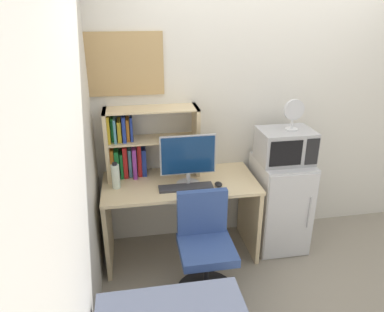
{
  "coord_description": "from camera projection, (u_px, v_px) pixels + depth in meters",
  "views": [
    {
      "loc": [
        -1.26,
        -3.17,
        2.2
      ],
      "look_at": [
        -0.78,
        -0.36,
        1.0
      ],
      "focal_mm": 34.13,
      "sensor_mm": 36.0,
      "label": 1
    }
  ],
  "objects": [
    {
      "name": "wall_back",
      "position": [
        305.0,
        105.0,
        3.51
      ],
      "size": [
        6.4,
        0.04,
        2.6
      ],
      "primitive_type": "cube",
      "color": "silver",
      "rests_on": "ground_plane"
    },
    {
      "name": "wall_left",
      "position": [
        61.0,
        210.0,
        1.72
      ],
      "size": [
        0.04,
        4.4,
        2.6
      ],
      "primitive_type": "cube",
      "color": "silver",
      "rests_on": "ground_plane"
    },
    {
      "name": "desk",
      "position": [
        180.0,
        204.0,
        3.29
      ],
      "size": [
        1.35,
        0.65,
        0.75
      ],
      "color": "beige",
      "rests_on": "ground_plane"
    },
    {
      "name": "hutch_bookshelf",
      "position": [
        137.0,
        144.0,
        3.22
      ],
      "size": [
        0.82,
        0.26,
        0.62
      ],
      "color": "beige",
      "rests_on": "desk"
    },
    {
      "name": "monitor",
      "position": [
        188.0,
        158.0,
        3.06
      ],
      "size": [
        0.47,
        0.2,
        0.45
      ],
      "color": "#B7B7BC",
      "rests_on": "desk"
    },
    {
      "name": "keyboard",
      "position": [
        186.0,
        187.0,
        3.08
      ],
      "size": [
        0.46,
        0.12,
        0.02
      ],
      "primitive_type": "cube",
      "color": "#333338",
      "rests_on": "desk"
    },
    {
      "name": "computer_mouse",
      "position": [
        218.0,
        184.0,
        3.12
      ],
      "size": [
        0.06,
        0.09,
        0.03
      ],
      "primitive_type": "ellipsoid",
      "color": "black",
      "rests_on": "desk"
    },
    {
      "name": "water_bottle",
      "position": [
        116.0,
        176.0,
        3.06
      ],
      "size": [
        0.07,
        0.07,
        0.23
      ],
      "color": "silver",
      "rests_on": "desk"
    },
    {
      "name": "mini_fridge",
      "position": [
        279.0,
        203.0,
        3.48
      ],
      "size": [
        0.47,
        0.55,
        0.88
      ],
      "color": "silver",
      "rests_on": "ground_plane"
    },
    {
      "name": "microwave",
      "position": [
        285.0,
        146.0,
        3.26
      ],
      "size": [
        0.48,
        0.36,
        0.3
      ],
      "color": "#ADADB2",
      "rests_on": "mini_fridge"
    },
    {
      "name": "desk_fan",
      "position": [
        294.0,
        113.0,
        3.14
      ],
      "size": [
        0.18,
        0.11,
        0.27
      ],
      "color": "silver",
      "rests_on": "microwave"
    },
    {
      "name": "desk_chair",
      "position": [
        205.0,
        252.0,
        2.89
      ],
      "size": [
        0.48,
        0.48,
        0.86
      ],
      "color": "black",
      "rests_on": "ground_plane"
    },
    {
      "name": "wall_corkboard",
      "position": [
        125.0,
        64.0,
        3.05
      ],
      "size": [
        0.65,
        0.02,
        0.52
      ],
      "primitive_type": "cube",
      "color": "tan"
    }
  ]
}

